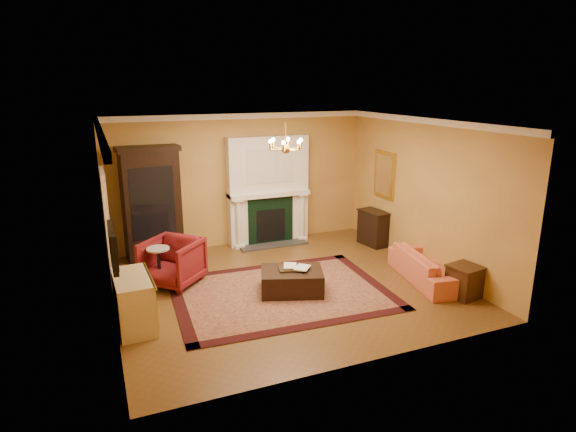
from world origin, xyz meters
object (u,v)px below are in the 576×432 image
pedestal_table (159,264)px  leather_ottoman (292,281)px  china_cabinet (152,206)px  coral_sofa (427,262)px  console_table (374,228)px  commode (134,302)px  end_table (464,282)px  wingback_armchair (172,260)px

pedestal_table → leather_ottoman: 2.47m
china_cabinet → leather_ottoman: (2.03, -2.78, -0.93)m
coral_sofa → console_table: bearing=5.3°
china_cabinet → commode: size_ratio=2.11×
china_cabinet → console_table: size_ratio=2.94×
commode → leather_ottoman: commode is taller
pedestal_table → end_table: size_ratio=1.35×
china_cabinet → commode: china_cabinet is taller
wingback_armchair → console_table: bearing=51.2°
commode → coral_sofa: (5.31, -0.25, -0.03)m
coral_sofa → leather_ottoman: 2.63m
console_table → commode: bearing=-169.3°
pedestal_table → coral_sofa: 5.02m
coral_sofa → end_table: bearing=-160.3°
console_table → leather_ottoman: size_ratio=0.72×
pedestal_table → console_table: size_ratio=0.95×
wingback_armchair → commode: 1.63m
leather_ottoman → console_table: bearing=51.2°
pedestal_table → console_table: bearing=6.3°
coral_sofa → console_table: size_ratio=2.46×
china_cabinet → coral_sofa: china_cabinet is taller
wingback_armchair → pedestal_table: wingback_armchair is taller
china_cabinet → pedestal_table: size_ratio=3.10×
console_table → china_cabinet: bearing=158.9°
wingback_armchair → console_table: wingback_armchair is taller
console_table → leather_ottoman: console_table is taller
commode → pedestal_table: bearing=65.7°
wingback_armchair → commode: wingback_armchair is taller
console_table → leather_ottoman: (-2.78, -1.74, -0.17)m
end_table → leather_ottoman: size_ratio=0.51×
pedestal_table → console_table: (4.94, 0.55, -0.04)m
pedestal_table → wingback_armchair: bearing=-2.4°
leather_ottoman → coral_sofa: bearing=8.7°
wingback_armchair → end_table: wingback_armchair is taller
commode → leather_ottoman: bearing=2.6°
end_table → console_table: bearing=88.9°
coral_sofa → end_table: 0.86m
pedestal_table → end_table: bearing=-27.3°
china_cabinet → leather_ottoman: 3.57m
commode → console_table: size_ratio=1.40×
commode → wingback_armchair: bearing=57.7°
commode → console_table: (5.51, 1.97, -0.02)m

